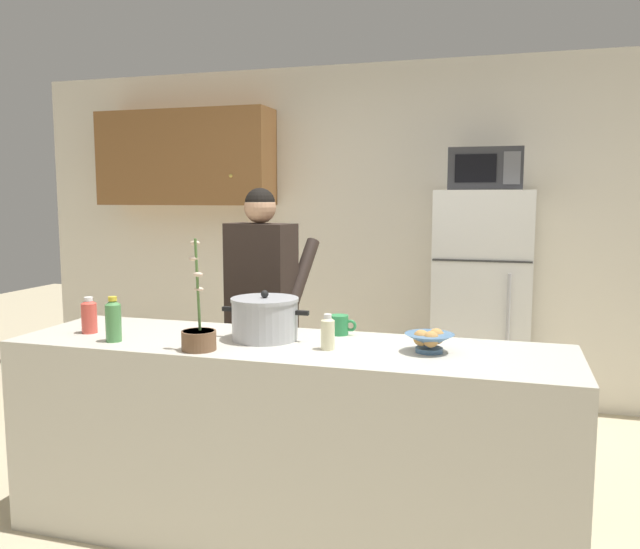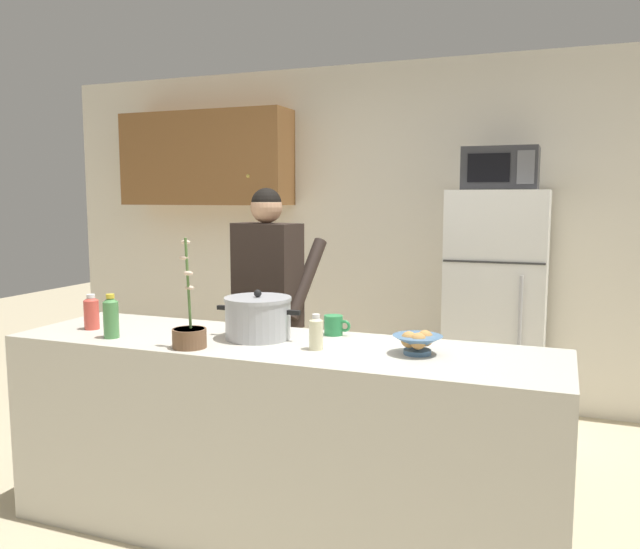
% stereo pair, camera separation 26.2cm
% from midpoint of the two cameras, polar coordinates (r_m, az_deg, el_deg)
% --- Properties ---
extents(ground_plane, '(14.00, 14.00, 0.00)m').
position_cam_midpoint_polar(ground_plane, '(3.24, -1.26, -22.18)').
color(ground_plane, '#C6B793').
extents(back_wall_unit, '(6.00, 0.48, 2.60)m').
position_cam_midpoint_polar(back_wall_unit, '(5.07, 5.59, 4.91)').
color(back_wall_unit, silver).
rests_on(back_wall_unit, ground).
extents(kitchen_island, '(2.55, 0.68, 0.92)m').
position_cam_midpoint_polar(kitchen_island, '(3.05, -1.28, -14.60)').
color(kitchen_island, beige).
rests_on(kitchen_island, ground).
extents(refrigerator, '(0.64, 0.68, 1.63)m').
position_cam_midpoint_polar(refrigerator, '(4.54, 17.16, -3.06)').
color(refrigerator, white).
rests_on(refrigerator, ground).
extents(microwave, '(0.48, 0.37, 0.28)m').
position_cam_midpoint_polar(microwave, '(4.46, 17.58, 9.04)').
color(microwave, '#2D2D30').
rests_on(microwave, refrigerator).
extents(person_near_pot, '(0.57, 0.50, 1.63)m').
position_cam_midpoint_polar(person_near_pot, '(3.87, -2.74, -1.38)').
color(person_near_pot, black).
rests_on(person_near_pot, ground).
extents(cooking_pot, '(0.43, 0.32, 0.23)m').
position_cam_midpoint_polar(cooking_pot, '(2.98, -3.08, -3.90)').
color(cooking_pot, '#ADAFB5').
rests_on(cooking_pot, kitchen_island).
extents(coffee_mug, '(0.13, 0.09, 0.10)m').
position_cam_midpoint_polar(coffee_mug, '(3.06, 3.74, -4.58)').
color(coffee_mug, '#2D8C4C').
rests_on(coffee_mug, kitchen_island).
extents(bread_bowl, '(0.21, 0.21, 0.10)m').
position_cam_midpoint_polar(bread_bowl, '(2.74, 11.48, -6.02)').
color(bread_bowl, '#4C7299').
rests_on(bread_bowl, kitchen_island).
extents(bottle_near_edge, '(0.06, 0.06, 0.16)m').
position_cam_midpoint_polar(bottle_near_edge, '(2.76, 2.37, -5.22)').
color(bottle_near_edge, beige).
rests_on(bottle_near_edge, kitchen_island).
extents(bottle_mid_counter, '(0.07, 0.07, 0.21)m').
position_cam_midpoint_polar(bottle_mid_counter, '(3.10, -15.98, -3.67)').
color(bottle_mid_counter, '#4C8C4C').
rests_on(bottle_mid_counter, kitchen_island).
extents(bottle_far_corner, '(0.07, 0.07, 0.18)m').
position_cam_midpoint_polar(bottle_far_corner, '(3.34, -17.74, -3.25)').
color(bottle_far_corner, '#D84C3F').
rests_on(bottle_far_corner, kitchen_island).
extents(potted_orchid, '(0.15, 0.15, 0.49)m').
position_cam_midpoint_polar(potted_orchid, '(2.83, -9.07, -5.21)').
color(potted_orchid, brown).
rests_on(potted_orchid, kitchen_island).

